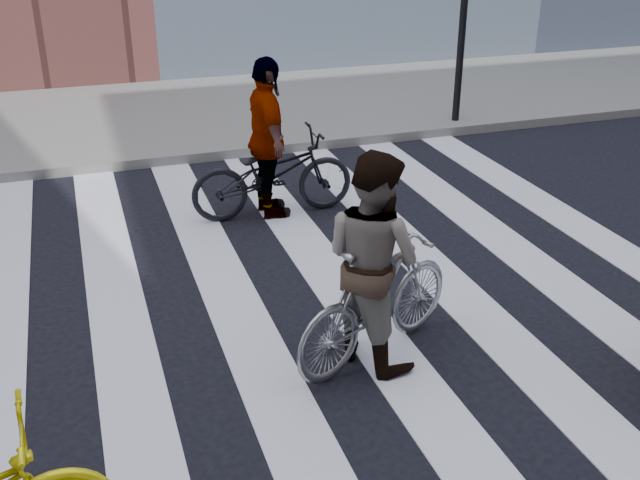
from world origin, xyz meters
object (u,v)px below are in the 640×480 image
rider_mid (373,259)px  rider_rear (268,139)px  bike_dark_rear (273,174)px  bike_silver_mid (377,299)px

rider_mid → rider_rear: bearing=-24.7°
bike_dark_rear → bike_silver_mid: bearing=-179.6°
bike_silver_mid → bike_dark_rear: size_ratio=0.90×
rider_mid → rider_rear: rider_rear is taller
bike_silver_mid → bike_dark_rear: bike_silver_mid is taller
bike_dark_rear → rider_mid: size_ratio=1.08×
bike_silver_mid → bike_dark_rear: 3.34m
bike_dark_rear → rider_rear: rider_rear is taller
bike_dark_rear → rider_mid: bearing=179.5°
rider_rear → rider_mid: bearing=-179.6°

